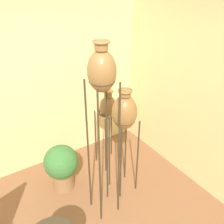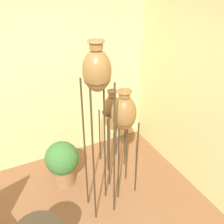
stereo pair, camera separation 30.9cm
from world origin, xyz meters
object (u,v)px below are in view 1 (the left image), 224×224
Objects in this scene: potted_plant at (61,165)px; vase_stand_medium at (124,114)px; vase_stand_short at (108,109)px; vase_stand_tall at (102,78)px.

vase_stand_medium is at bearing -33.17° from potted_plant.
vase_stand_short is at bearing 77.68° from vase_stand_medium.
potted_plant is (-0.28, 0.61, -1.37)m from vase_stand_tall.
vase_stand_tall is 1.53m from potted_plant.
vase_stand_tall is at bearing -65.16° from potted_plant.
vase_stand_short is 0.98m from potted_plant.
vase_stand_short is at bearing 6.82° from potted_plant.
vase_stand_medium is at bearing -102.32° from vase_stand_short.
vase_stand_tall is 1.19m from vase_stand_short.
vase_stand_tall reaches higher than potted_plant.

